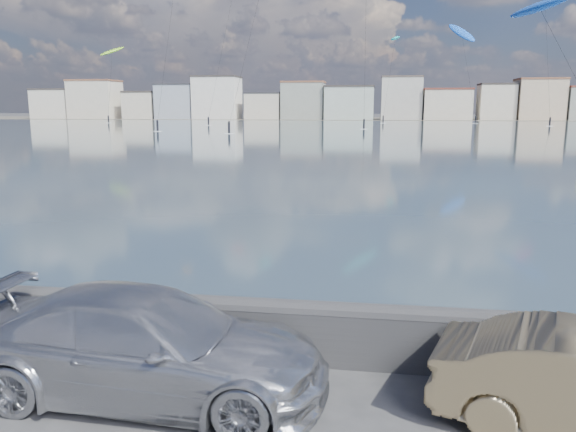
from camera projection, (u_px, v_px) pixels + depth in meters
The scene contains 9 objects.
bay_water at pixel (359, 132), 95.62m from camera, with size 500.00×177.00×0.00m, color #2E4253.
far_shore_strip at pixel (368, 119), 200.91m from camera, with size 500.00×60.00×0.00m, color #4C473D.
seawall at pixel (217, 324), 9.35m from camera, with size 400.00×0.36×1.08m.
far_buildings at pixel (372, 101), 185.98m from camera, with size 240.79×13.26×14.60m.
car_silver at pixel (146, 345), 8.10m from camera, with size 2.16×5.30×1.54m, color silver.
kitesurfer_0 at pixel (112, 52), 154.01m from camera, with size 6.68×14.68×21.01m.
kitesurfer_11 at pixel (395, 40), 156.23m from camera, with size 5.46×20.52×24.36m.
kitesurfer_12 at pixel (462, 34), 152.49m from camera, with size 8.36×18.65×27.62m.
kitesurfer_14 at pixel (539, 8), 65.32m from camera, with size 7.56×19.97×16.86m.
Camera 1 is at (2.50, -5.85, 4.14)m, focal length 35.00 mm.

